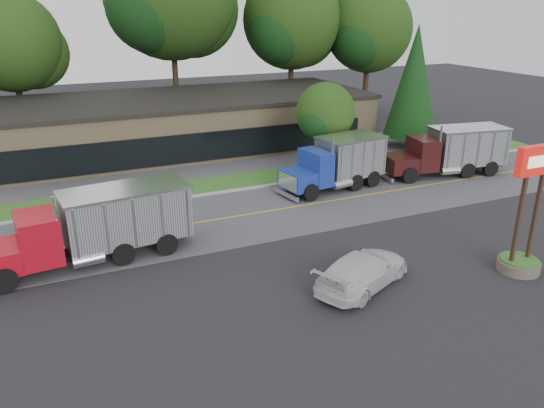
# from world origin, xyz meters

# --- Properties ---
(ground) EXTENTS (140.00, 140.00, 0.00)m
(ground) POSITION_xyz_m (0.00, 0.00, 0.00)
(ground) COLOR #2B2B30
(ground) RESTS_ON ground
(road) EXTENTS (60.00, 8.00, 0.02)m
(road) POSITION_xyz_m (0.00, 9.00, 0.00)
(road) COLOR slate
(road) RESTS_ON ground
(center_line) EXTENTS (60.00, 0.12, 0.01)m
(center_line) POSITION_xyz_m (0.00, 9.00, 0.00)
(center_line) COLOR gold
(center_line) RESTS_ON ground
(curb) EXTENTS (60.00, 0.30, 0.12)m
(curb) POSITION_xyz_m (0.00, 13.20, 0.00)
(curb) COLOR #9E9E99
(curb) RESTS_ON ground
(grass_verge) EXTENTS (60.00, 3.40, 0.03)m
(grass_verge) POSITION_xyz_m (0.00, 15.00, 0.00)
(grass_verge) COLOR #2D5C1F
(grass_verge) RESTS_ON ground
(far_parking) EXTENTS (60.00, 7.00, 0.02)m
(far_parking) POSITION_xyz_m (0.00, 20.00, 0.00)
(far_parking) COLOR slate
(far_parking) RESTS_ON ground
(strip_mall) EXTENTS (32.00, 12.00, 4.00)m
(strip_mall) POSITION_xyz_m (2.00, 26.00, 2.00)
(strip_mall) COLOR tan
(strip_mall) RESTS_ON ground
(bilo_sign) EXTENTS (2.20, 1.90, 5.95)m
(bilo_sign) POSITION_xyz_m (10.50, -2.50, 2.02)
(bilo_sign) COLOR #6B6054
(bilo_sign) RESTS_ON ground
(tree_far_b) EXTENTS (8.89, 8.36, 12.68)m
(tree_far_b) POSITION_xyz_m (-9.86, 34.11, 8.09)
(tree_far_b) COLOR #382619
(tree_far_b) RESTS_ON ground
(tree_far_d) EXTENTS (10.49, 9.87, 14.96)m
(tree_far_d) POSITION_xyz_m (16.16, 33.13, 9.55)
(tree_far_d) COLOR #382619
(tree_far_d) RESTS_ON ground
(tree_far_e) EXTENTS (9.54, 8.98, 13.61)m
(tree_far_e) POSITION_xyz_m (24.15, 31.11, 8.69)
(tree_far_e) COLOR #382619
(tree_far_e) RESTS_ON ground
(evergreen_right) EXTENTS (4.45, 4.45, 10.10)m
(evergreen_right) POSITION_xyz_m (20.00, 18.00, 5.55)
(evergreen_right) COLOR #382619
(evergreen_right) RESTS_ON ground
(tree_verge) EXTENTS (4.50, 4.24, 6.42)m
(tree_verge) POSITION_xyz_m (10.07, 15.05, 4.08)
(tree_verge) COLOR #382619
(tree_verge) RESTS_ON ground
(dump_truck_red) EXTENTS (10.39, 3.69, 3.36)m
(dump_truck_red) POSITION_xyz_m (-6.93, 6.53, 1.81)
(dump_truck_red) COLOR black
(dump_truck_red) RESTS_ON ground
(dump_truck_blue) EXTENTS (7.51, 3.65, 3.36)m
(dump_truck_blue) POSITION_xyz_m (8.91, 11.13, 1.80)
(dump_truck_blue) COLOR black
(dump_truck_blue) RESTS_ON ground
(dump_truck_maroon) EXTENTS (9.17, 3.92, 3.36)m
(dump_truck_maroon) POSITION_xyz_m (17.79, 10.39, 1.81)
(dump_truck_maroon) COLOR black
(dump_truck_maroon) RESTS_ON ground
(rally_car) EXTENTS (5.67, 4.18, 1.53)m
(rally_car) POSITION_xyz_m (3.13, -0.78, 0.76)
(rally_car) COLOR silver
(rally_car) RESTS_ON ground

